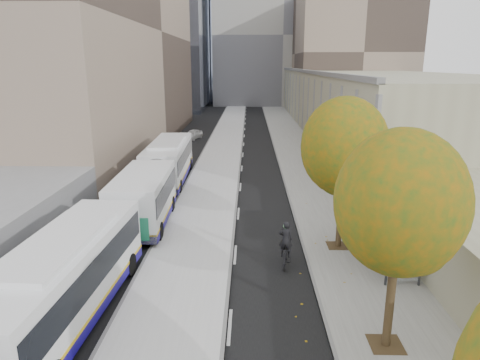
{
  "coord_description": "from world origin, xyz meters",
  "views": [
    {
      "loc": [
        -0.98,
        -7.39,
        9.11
      ],
      "look_at": [
        -1.52,
        16.87,
        2.5
      ],
      "focal_mm": 32.0,
      "sensor_mm": 36.0,
      "label": 1
    }
  ],
  "objects_px": {
    "cyclist": "(285,250)",
    "bus_far": "(160,173)",
    "distant_car": "(193,134)",
    "bus_shelter": "(396,222)"
  },
  "relations": [
    {
      "from": "bus_shelter",
      "to": "distant_car",
      "type": "relative_size",
      "value": 1.26
    },
    {
      "from": "cyclist",
      "to": "distant_car",
      "type": "relative_size",
      "value": 0.64
    },
    {
      "from": "cyclist",
      "to": "bus_far",
      "type": "bearing_deg",
      "value": 134.93
    },
    {
      "from": "bus_far",
      "to": "distant_car",
      "type": "xyz_separation_m",
      "value": [
        -0.79,
        23.94,
        -1.1
      ]
    },
    {
      "from": "bus_far",
      "to": "cyclist",
      "type": "distance_m",
      "value": 13.38
    },
    {
      "from": "bus_shelter",
      "to": "cyclist",
      "type": "relative_size",
      "value": 1.98
    },
    {
      "from": "bus_far",
      "to": "cyclist",
      "type": "xyz_separation_m",
      "value": [
        7.96,
        -10.72,
        -0.87
      ]
    },
    {
      "from": "bus_far",
      "to": "cyclist",
      "type": "bearing_deg",
      "value": -55.43
    },
    {
      "from": "distant_car",
      "to": "bus_far",
      "type": "bearing_deg",
      "value": -70.67
    },
    {
      "from": "bus_shelter",
      "to": "cyclist",
      "type": "height_order",
      "value": "bus_shelter"
    }
  ]
}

